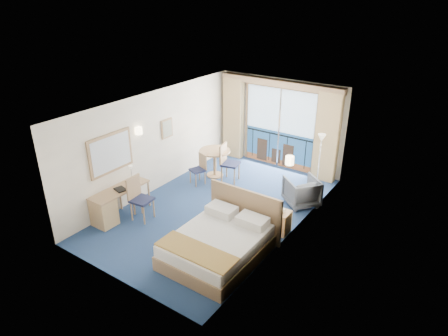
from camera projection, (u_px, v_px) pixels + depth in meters
floor at (217, 208)px, 10.05m from camera, size 6.50×6.50×0.00m
room_walls at (217, 142)px, 9.30m from camera, size 4.04×6.54×2.72m
balcony_door at (279, 130)px, 11.98m from camera, size 2.36×0.03×2.52m
curtain_left at (233, 118)px, 12.61m from camera, size 0.65×0.22×2.55m
curtain_right at (327, 138)px, 11.01m from camera, size 0.65×0.22×2.55m
pelmet at (280, 83)px, 11.29m from camera, size 3.80×0.25×0.18m
mirror at (111, 153)px, 9.29m from camera, size 0.05×1.25×0.95m
wall_print at (167, 128)px, 10.73m from camera, size 0.04×0.42×0.52m
sconce_left at (139, 131)px, 9.82m from camera, size 0.18×0.18×0.18m
sconce_right at (290, 160)px, 8.16m from camera, size 0.18×0.18×0.18m
bed at (219, 243)px, 8.15m from camera, size 1.79×2.13×1.13m
nightstand at (280, 222)px, 8.98m from camera, size 0.40×0.38×0.53m
phone at (281, 210)px, 8.88m from camera, size 0.20×0.17×0.07m
armchair at (302, 191)px, 10.09m from camera, size 1.10×1.10×0.72m
floor_lamp at (321, 149)px, 10.37m from camera, size 0.23×0.23×1.64m
desk at (108, 208)px, 9.29m from camera, size 0.52×1.52×0.71m
desk_chair at (138, 196)px, 9.39m from camera, size 0.51×0.50×1.07m
folder at (120, 189)px, 9.42m from camera, size 0.34×0.28×0.03m
desk_lamp at (131, 170)px, 9.71m from camera, size 0.11×0.11×0.40m
round_table at (215, 156)px, 11.51m from camera, size 0.89×0.89×0.80m
table_chair_a at (227, 160)px, 11.23m from camera, size 0.57×0.57×1.10m
table_chair_b at (200, 167)px, 11.13m from camera, size 0.48×0.49×0.87m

